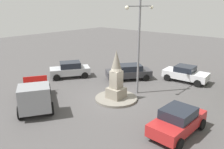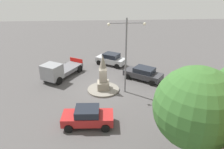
# 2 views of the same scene
# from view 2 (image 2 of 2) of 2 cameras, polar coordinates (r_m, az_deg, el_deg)

# --- Properties ---
(ground_plane) EXTENTS (80.00, 80.00, 0.00)m
(ground_plane) POSITION_cam_2_polar(r_m,az_deg,el_deg) (22.07, -2.31, -4.15)
(ground_plane) COLOR #4F4C4C
(traffic_island) EXTENTS (3.20, 3.20, 0.17)m
(traffic_island) POSITION_cam_2_polar(r_m,az_deg,el_deg) (22.03, -2.31, -3.96)
(traffic_island) COLOR gray
(traffic_island) RESTS_ON ground
(monument) EXTENTS (1.17, 1.17, 3.64)m
(monument) POSITION_cam_2_polar(r_m,az_deg,el_deg) (21.30, -2.39, -0.03)
(monument) COLOR gray
(monument) RESTS_ON traffic_island
(streetlamp) EXTENTS (3.44, 0.28, 7.31)m
(streetlamp) POSITION_cam_2_polar(r_m,az_deg,el_deg) (20.08, 3.72, 6.71)
(streetlamp) COLOR slate
(streetlamp) RESTS_ON ground
(car_red_parked_left) EXTENTS (3.96, 2.06, 1.52)m
(car_red_parked_left) POSITION_cam_2_polar(r_m,az_deg,el_deg) (16.88, -6.45, -11.00)
(car_red_parked_left) COLOR #B22323
(car_red_parked_left) RESTS_ON ground
(car_silver_waiting) EXTENTS (4.12, 3.48, 1.55)m
(car_silver_waiting) POSITION_cam_2_polar(r_m,az_deg,el_deg) (28.20, -0.27, 4.11)
(car_silver_waiting) COLOR #B7BABF
(car_silver_waiting) RESTS_ON ground
(car_white_parked_right) EXTENTS (2.23, 4.15, 1.47)m
(car_white_parked_right) POSITION_cam_2_polar(r_m,az_deg,el_deg) (21.37, 18.56, -4.22)
(car_white_parked_right) COLOR silver
(car_white_parked_right) RESTS_ON ground
(car_dark_grey_passing) EXTENTS (4.41, 3.94, 1.45)m
(car_dark_grey_passing) POSITION_cam_2_polar(r_m,az_deg,el_deg) (24.23, 8.27, 0.29)
(car_dark_grey_passing) COLOR #38383D
(car_dark_grey_passing) RESTS_ON ground
(truck_grey_near_island) EXTENTS (4.39, 5.51, 2.04)m
(truck_grey_near_island) POSITION_cam_2_polar(r_m,az_deg,el_deg) (24.90, -13.91, 0.99)
(truck_grey_near_island) COLOR gray
(truck_grey_near_island) RESTS_ON ground
(tree_near_wall) EXTENTS (4.44, 4.44, 6.54)m
(tree_near_wall) POSITION_cam_2_polar(r_m,az_deg,el_deg) (12.10, 21.21, -8.21)
(tree_near_wall) COLOR brown
(tree_near_wall) RESTS_ON ground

